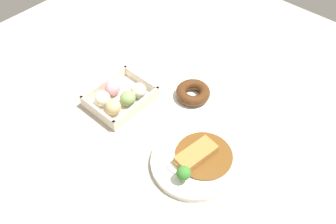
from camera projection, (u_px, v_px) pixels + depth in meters
The scene contains 4 objects.
ground_plane at pixel (166, 117), 1.08m from camera, with size 1.60×1.60×0.00m, color #B2A893.
curry_plate at pixel (194, 161), 0.96m from camera, with size 0.23×0.23×0.07m.
donut_box at pixel (120, 97), 1.10m from camera, with size 0.19×0.15×0.06m.
chocolate_ring_donut at pixel (193, 93), 1.12m from camera, with size 0.14×0.14×0.04m.
Camera 1 is at (-0.52, -0.48, 0.82)m, focal length 38.63 mm.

